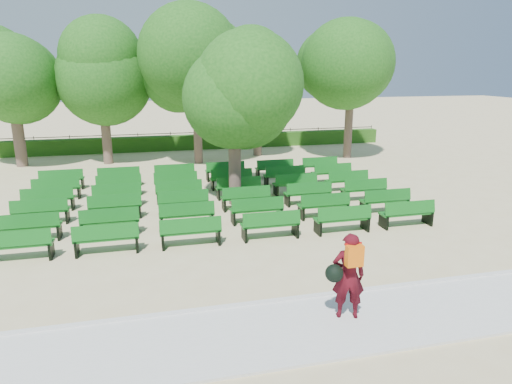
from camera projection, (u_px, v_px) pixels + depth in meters
ground at (227, 217)px, 15.90m from camera, size 120.00×120.00×0.00m
paving at (295, 330)px, 8.96m from camera, size 30.00×2.20×0.06m
curb at (278, 301)px, 10.03m from camera, size 30.00×0.12×0.10m
hedge at (187, 142)px, 28.89m from camera, size 26.00×0.70×0.90m
fence at (187, 148)px, 29.38m from camera, size 26.00×0.10×1.02m
tree_line at (195, 161)px, 25.26m from camera, size 21.80×6.80×7.04m
bench_array at (212, 203)px, 17.19m from camera, size 1.78×0.61×1.11m
tree_among at (234, 102)px, 16.41m from camera, size 3.90×3.90×5.61m
person at (348, 275)px, 9.14m from camera, size 0.90×0.59×1.82m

